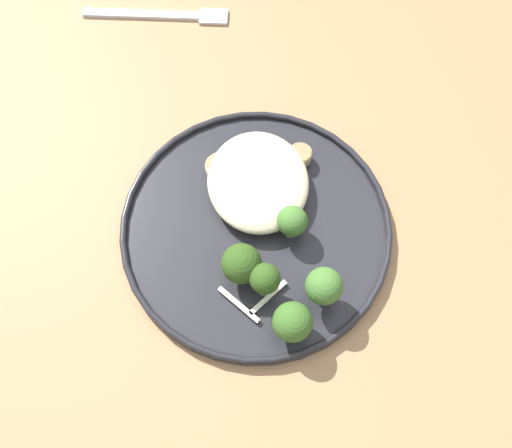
% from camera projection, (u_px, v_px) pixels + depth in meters
% --- Properties ---
extents(ground, '(6.00, 6.00, 0.00)m').
position_uv_depth(ground, '(254.00, 386.00, 1.30)').
color(ground, '#2D2B28').
extents(wooden_dining_table, '(1.40, 1.00, 0.74)m').
position_uv_depth(wooden_dining_table, '(253.00, 303.00, 0.69)').
color(wooden_dining_table, '#9E754C').
rests_on(wooden_dining_table, ground).
extents(dinner_plate, '(0.29, 0.29, 0.02)m').
position_uv_depth(dinner_plate, '(256.00, 228.00, 0.64)').
color(dinner_plate, '#232328').
rests_on(dinner_plate, wooden_dining_table).
extents(noodle_bed, '(0.12, 0.11, 0.03)m').
position_uv_depth(noodle_bed, '(258.00, 181.00, 0.64)').
color(noodle_bed, beige).
rests_on(noodle_bed, dinner_plate).
extents(seared_scallop_half_hidden, '(0.03, 0.03, 0.01)m').
position_uv_depth(seared_scallop_half_hidden, '(300.00, 155.00, 0.66)').
color(seared_scallop_half_hidden, '#DBB77A').
rests_on(seared_scallop_half_hidden, dinner_plate).
extents(seared_scallop_center_golden, '(0.03, 0.03, 0.01)m').
position_uv_depth(seared_scallop_center_golden, '(277.00, 210.00, 0.63)').
color(seared_scallop_center_golden, '#DBB77A').
rests_on(seared_scallop_center_golden, dinner_plate).
extents(seared_scallop_left_edge, '(0.03, 0.03, 0.02)m').
position_uv_depth(seared_scallop_left_edge, '(256.00, 206.00, 0.63)').
color(seared_scallop_left_edge, '#DBB77A').
rests_on(seared_scallop_left_edge, dinner_plate).
extents(seared_scallop_front_small, '(0.03, 0.03, 0.01)m').
position_uv_depth(seared_scallop_front_small, '(229.00, 195.00, 0.64)').
color(seared_scallop_front_small, '#E5C689').
rests_on(seared_scallop_front_small, dinner_plate).
extents(seared_scallop_tiny_bay, '(0.03, 0.03, 0.01)m').
position_uv_depth(seared_scallop_tiny_bay, '(252.00, 159.00, 0.66)').
color(seared_scallop_tiny_bay, '#DBB77A').
rests_on(seared_scallop_tiny_bay, dinner_plate).
extents(seared_scallop_large_seared, '(0.03, 0.03, 0.02)m').
position_uv_depth(seared_scallop_large_seared, '(272.00, 183.00, 0.64)').
color(seared_scallop_large_seared, '#E5C689').
rests_on(seared_scallop_large_seared, dinner_plate).
extents(seared_scallop_rear_pale, '(0.03, 0.03, 0.01)m').
position_uv_depth(seared_scallop_rear_pale, '(221.00, 168.00, 0.65)').
color(seared_scallop_rear_pale, '#DBB77A').
rests_on(seared_scallop_rear_pale, dinner_plate).
extents(broccoli_floret_small_sprig, '(0.04, 0.04, 0.05)m').
position_uv_depth(broccoli_floret_small_sprig, '(241.00, 264.00, 0.59)').
color(broccoli_floret_small_sprig, '#89A356').
rests_on(broccoli_floret_small_sprig, dinner_plate).
extents(broccoli_floret_left_leaning, '(0.04, 0.04, 0.05)m').
position_uv_depth(broccoli_floret_left_leaning, '(293.00, 322.00, 0.56)').
color(broccoli_floret_left_leaning, '#7A994C').
rests_on(broccoli_floret_left_leaning, dinner_plate).
extents(broccoli_floret_right_tilted, '(0.03, 0.03, 0.05)m').
position_uv_depth(broccoli_floret_right_tilted, '(265.00, 280.00, 0.58)').
color(broccoli_floret_right_tilted, '#89A356').
rests_on(broccoli_floret_right_tilted, dinner_plate).
extents(broccoli_floret_near_rim, '(0.03, 0.03, 0.04)m').
position_uv_depth(broccoli_floret_near_rim, '(292.00, 222.00, 0.61)').
color(broccoli_floret_near_rim, '#89A356').
rests_on(broccoli_floret_near_rim, dinner_plate).
extents(broccoli_floret_front_edge, '(0.04, 0.04, 0.06)m').
position_uv_depth(broccoli_floret_front_edge, '(324.00, 287.00, 0.57)').
color(broccoli_floret_front_edge, '#89A356').
rests_on(broccoli_floret_front_edge, dinner_plate).
extents(onion_sliver_long_sliver, '(0.03, 0.04, 0.00)m').
position_uv_depth(onion_sliver_long_sliver, '(268.00, 297.00, 0.60)').
color(onion_sliver_long_sliver, silver).
rests_on(onion_sliver_long_sliver, dinner_plate).
extents(onion_sliver_curled_piece, '(0.01, 0.04, 0.00)m').
position_uv_depth(onion_sliver_curled_piece, '(275.00, 227.00, 0.63)').
color(onion_sliver_curled_piece, silver).
rests_on(onion_sliver_curled_piece, dinner_plate).
extents(onion_sliver_short_strip, '(0.04, 0.04, 0.00)m').
position_uv_depth(onion_sliver_short_strip, '(239.00, 305.00, 0.60)').
color(onion_sliver_short_strip, silver).
rests_on(onion_sliver_short_strip, dinner_plate).
extents(dinner_fork, '(0.05, 0.19, 0.00)m').
position_uv_depth(dinner_fork, '(161.00, 15.00, 0.76)').
color(dinner_fork, silver).
rests_on(dinner_fork, wooden_dining_table).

